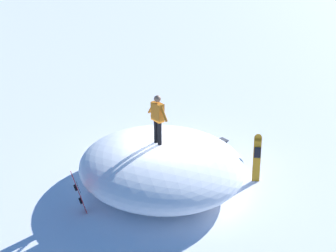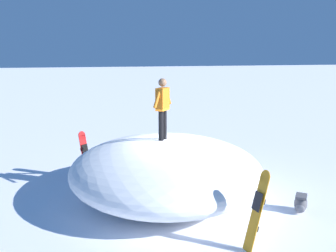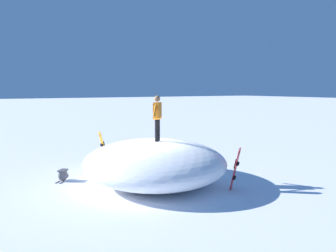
{
  "view_description": "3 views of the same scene",
  "coord_description": "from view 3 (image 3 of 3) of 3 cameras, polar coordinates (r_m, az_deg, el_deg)",
  "views": [
    {
      "loc": [
        1.77,
        -11.31,
        7.29
      ],
      "look_at": [
        0.13,
        -0.54,
        2.31
      ],
      "focal_mm": 39.76,
      "sensor_mm": 36.0,
      "label": 1
    },
    {
      "loc": [
        8.78,
        -3.34,
        3.9
      ],
      "look_at": [
        -0.39,
        -0.26,
        1.96
      ],
      "focal_mm": 37.43,
      "sensor_mm": 36.0,
      "label": 2
    },
    {
      "loc": [
        -10.66,
        5.22,
        3.54
      ],
      "look_at": [
        -0.4,
        -0.82,
        2.18
      ],
      "focal_mm": 34.67,
      "sensor_mm": 36.0,
      "label": 3
    }
  ],
  "objects": [
    {
      "name": "ground",
      "position": [
        12.38,
        -4.3,
        -10.12
      ],
      "size": [
        240.0,
        240.0,
        0.0
      ],
      "primitive_type": "plane",
      "color": "white"
    },
    {
      "name": "snow_mound",
      "position": [
        12.26,
        -2.34,
        -6.36
      ],
      "size": [
        6.86,
        6.58,
        1.62
      ],
      "primitive_type": "ellipsoid",
      "rotation": [
        0.0,
        0.0,
        1.31
      ],
      "color": "white",
      "rests_on": "ground"
    },
    {
      "name": "snowboarder_standing",
      "position": [
        11.93,
        -1.89,
        1.96
      ],
      "size": [
        0.8,
        0.76,
        1.69
      ],
      "color": "black",
      "rests_on": "snow_mound"
    },
    {
      "name": "snowboard_primary_upright",
      "position": [
        11.63,
        11.81,
        -7.29
      ],
      "size": [
        0.42,
        0.4,
        1.54
      ],
      "color": "red",
      "rests_on": "ground"
    },
    {
      "name": "snowboard_secondary_upright",
      "position": [
        14.84,
        -11.28,
        -3.98
      ],
      "size": [
        0.3,
        0.44,
        1.68
      ],
      "color": "orange",
      "rests_on": "ground"
    },
    {
      "name": "backpack_near",
      "position": [
        13.33,
        -17.96,
        -8.18
      ],
      "size": [
        0.64,
        0.62,
        0.45
      ],
      "color": "#4C4C51",
      "rests_on": "ground"
    }
  ]
}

